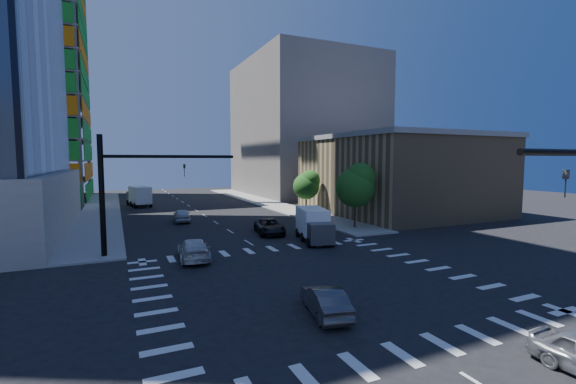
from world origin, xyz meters
TOP-DOWN VIEW (x-y plane):
  - ground at (0.00, 0.00)m, footprint 160.00×160.00m
  - road_markings at (0.00, 0.00)m, footprint 20.00×20.00m
  - sidewalk_ne at (12.50, 40.00)m, footprint 5.00×60.00m
  - sidewalk_nw at (-12.50, 40.00)m, footprint 5.00×60.00m
  - construction_building at (-27.41, 61.93)m, footprint 25.16×34.50m
  - commercial_building at (25.00, 22.00)m, footprint 20.50×22.50m
  - bg_building_ne at (27.00, 55.00)m, footprint 24.00×30.00m
  - signal_mast_nw at (-10.00, 11.50)m, footprint 10.20×0.40m
  - tree_south at (12.63, 13.90)m, footprint 4.16×4.16m
  - tree_north at (12.93, 25.90)m, footprint 3.54×3.52m
  - car_nb_far at (3.17, 15.03)m, footprint 3.33×5.63m
  - car_sb_near at (-5.50, 8.23)m, footprint 2.66×5.41m
  - car_sb_mid at (-3.53, 26.08)m, footprint 2.30×4.71m
  - car_sb_cross at (-1.76, -4.56)m, footprint 2.22×4.28m
  - box_truck_near at (5.50, 10.00)m, footprint 3.58×5.90m
  - box_truck_far at (-7.26, 44.50)m, footprint 3.59×6.38m

SIDE VIEW (x-z plane):
  - ground at x=0.00m, z-range 0.00..0.00m
  - road_markings at x=0.00m, z-range 0.00..0.01m
  - sidewalk_ne at x=12.50m, z-range 0.00..0.15m
  - sidewalk_nw at x=-12.50m, z-range 0.00..0.15m
  - car_sb_cross at x=-1.76m, z-range 0.00..1.34m
  - car_nb_far at x=3.17m, z-range 0.00..1.47m
  - car_sb_near at x=-5.50m, z-range 0.00..1.51m
  - car_sb_mid at x=-3.53m, z-range 0.00..1.55m
  - box_truck_near at x=5.50m, z-range -0.17..2.72m
  - box_truck_far at x=-7.26m, z-range -0.18..2.97m
  - tree_north at x=12.93m, z-range 1.10..6.88m
  - tree_south at x=12.63m, z-range 1.27..8.10m
  - commercial_building at x=25.00m, z-range 0.01..10.61m
  - signal_mast_nw at x=-10.00m, z-range 0.99..9.99m
  - bg_building_ne at x=27.00m, z-range 0.00..28.00m
  - construction_building at x=-27.41m, z-range -10.69..59.91m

